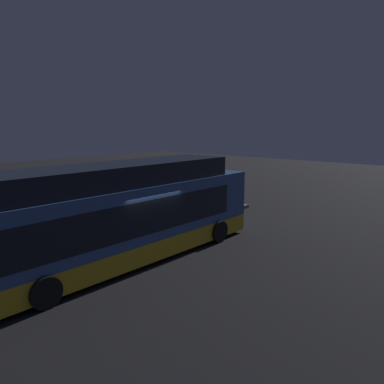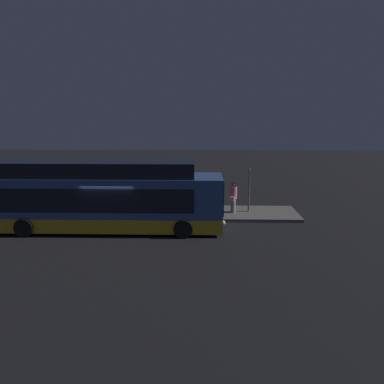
% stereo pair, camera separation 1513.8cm
% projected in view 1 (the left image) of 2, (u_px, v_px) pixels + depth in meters
% --- Properties ---
extents(ground, '(80.00, 80.00, 0.00)m').
position_uv_depth(ground, '(137.00, 259.00, 13.67)').
color(ground, black).
extents(platform, '(20.00, 3.03, 0.18)m').
position_uv_depth(platform, '(88.00, 240.00, 15.67)').
color(platform, '#605B56').
rests_on(platform, ground).
extents(bus_lead, '(11.90, 2.70, 3.53)m').
position_uv_depth(bus_lead, '(121.00, 219.00, 13.12)').
color(bus_lead, '#33518C').
rests_on(bus_lead, ground).
extents(passenger_boarding, '(0.58, 0.52, 1.80)m').
position_uv_depth(passenger_boarding, '(158.00, 202.00, 17.91)').
color(passenger_boarding, '#6B604C').
rests_on(passenger_boarding, platform).
extents(passenger_waiting, '(0.42, 0.58, 1.62)m').
position_uv_depth(passenger_waiting, '(144.00, 204.00, 18.22)').
color(passenger_waiting, gray).
rests_on(passenger_waiting, platform).
extents(passenger_with_bags, '(0.52, 0.66, 1.79)m').
position_uv_depth(passenger_with_bags, '(189.00, 195.00, 20.06)').
color(passenger_with_bags, gray).
rests_on(passenger_with_bags, platform).
extents(suitcase, '(0.48, 0.18, 0.94)m').
position_uv_depth(suitcase, '(128.00, 214.00, 18.24)').
color(suitcase, black).
rests_on(suitcase, platform).
extents(sign_post, '(0.10, 0.67, 2.53)m').
position_uv_depth(sign_post, '(197.00, 181.00, 20.80)').
color(sign_post, '#4C4C51').
rests_on(sign_post, platform).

